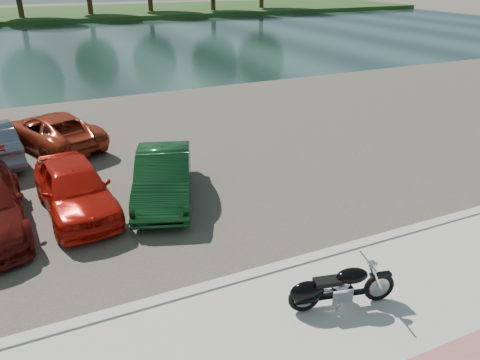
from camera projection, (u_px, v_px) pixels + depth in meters
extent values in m
plane|color=#595447|center=(309.00, 330.00, 9.28)|extent=(200.00, 200.00, 0.00)
cube|color=#BCB9B1|center=(262.00, 272.00, 10.91)|extent=(60.00, 0.30, 0.14)
cube|color=#443D37|center=(157.00, 150.00, 18.36)|extent=(60.00, 18.00, 0.04)
cube|color=#172927|center=(69.00, 47.00, 42.30)|extent=(120.00, 40.00, 0.00)
cube|color=#234217|center=(43.00, 14.00, 68.59)|extent=(120.00, 24.00, 0.60)
torus|color=black|center=(379.00, 287.00, 9.82)|extent=(0.69, 0.27, 0.68)
torus|color=black|center=(304.00, 297.00, 9.51)|extent=(0.69, 0.27, 0.68)
cylinder|color=#B2B2B7|center=(379.00, 287.00, 9.82)|extent=(0.46, 0.16, 0.46)
cylinder|color=#B2B2B7|center=(304.00, 297.00, 9.51)|extent=(0.46, 0.16, 0.46)
cylinder|color=silver|center=(377.00, 279.00, 9.58)|extent=(0.33, 0.12, 0.63)
cylinder|color=silver|center=(372.00, 273.00, 9.76)|extent=(0.33, 0.12, 0.63)
cylinder|color=silver|center=(368.00, 261.00, 9.47)|extent=(0.20, 0.74, 0.04)
sphere|color=silver|center=(372.00, 264.00, 9.53)|extent=(0.19, 0.19, 0.16)
sphere|color=silver|center=(375.00, 264.00, 9.54)|extent=(0.13, 0.13, 0.11)
cube|color=black|center=(381.00, 275.00, 9.69)|extent=(0.47, 0.24, 0.06)
cube|color=black|center=(342.00, 294.00, 9.69)|extent=(1.19, 0.37, 0.08)
cube|color=silver|center=(340.00, 292.00, 9.65)|extent=(0.51, 0.41, 0.34)
cylinder|color=silver|center=(345.00, 283.00, 9.59)|extent=(0.28, 0.23, 0.27)
cylinder|color=silver|center=(336.00, 285.00, 9.55)|extent=(0.28, 0.23, 0.27)
ellipsoid|color=black|center=(352.00, 276.00, 9.54)|extent=(0.74, 0.50, 0.32)
cube|color=black|center=(327.00, 281.00, 9.47)|extent=(0.60, 0.40, 0.10)
ellipsoid|color=black|center=(307.00, 292.00, 9.47)|extent=(0.78, 0.49, 0.50)
cube|color=black|center=(304.00, 295.00, 9.49)|extent=(0.43, 0.26, 0.30)
cylinder|color=silver|center=(323.00, 294.00, 9.79)|extent=(1.09, 0.33, 0.09)
cylinder|color=silver|center=(323.00, 291.00, 9.76)|extent=(1.09, 0.33, 0.09)
cylinder|color=#B2B2B7|center=(338.00, 307.00, 9.56)|extent=(0.05, 0.14, 0.22)
imported|color=red|center=(75.00, 188.00, 13.37)|extent=(2.21, 4.65, 1.54)
imported|color=#103E1B|center=(164.00, 176.00, 14.16)|extent=(3.01, 4.84, 1.50)
imported|color=#AC361C|center=(53.00, 131.00, 18.30)|extent=(3.93, 5.53, 1.40)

